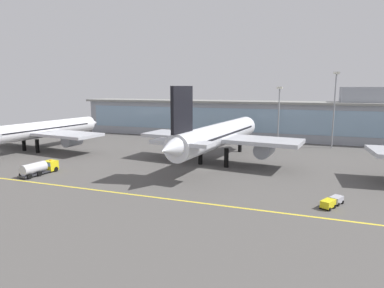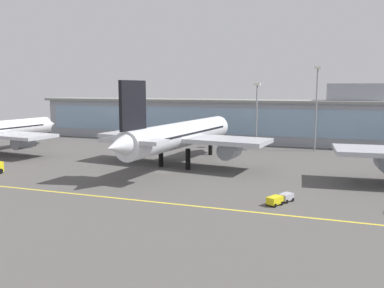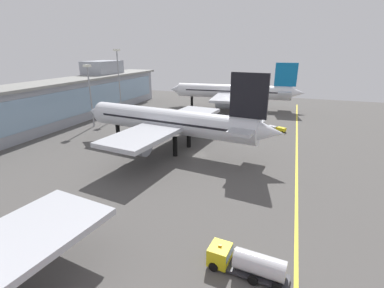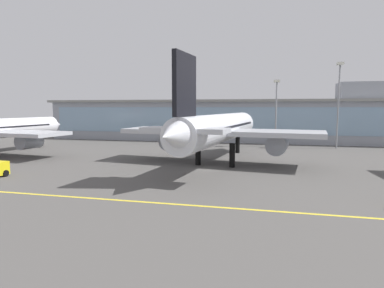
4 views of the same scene
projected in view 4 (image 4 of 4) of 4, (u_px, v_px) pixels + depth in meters
The scene contains 6 objects.
ground_plane at pixel (206, 170), 60.97m from camera, with size 186.65×186.65×0.00m, color #514F4C.
taxiway_centreline_stripe at pixel (171, 204), 39.71m from camera, with size 149.32×0.50×0.01m, color yellow.
terminal_building at pixel (241, 119), 111.43m from camera, with size 136.32×14.00×19.29m.
airliner_near_right at pixel (219, 129), 67.45m from camera, with size 41.78×53.80×19.52m.
apron_light_mast_west at pixel (276, 102), 95.65m from camera, with size 1.80×1.80×19.42m.
apron_light_mast_centre at pixel (339, 93), 91.88m from camera, with size 1.80×1.80×23.92m.
Camera 4 is at (11.50, -59.00, 11.59)m, focal length 30.90 mm.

